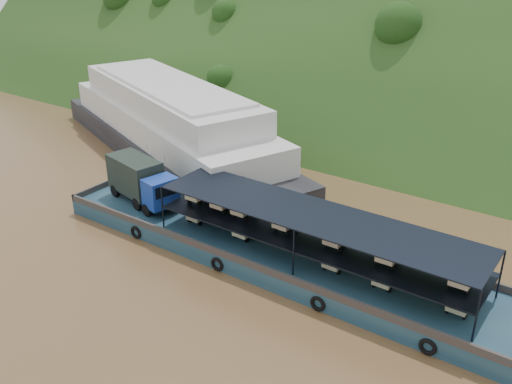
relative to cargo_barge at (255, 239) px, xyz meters
The scene contains 4 objects.
ground 1.23m from the cargo_barge, 124.63° to the left, with size 160.00×160.00×0.00m, color brown.
hillside 36.22m from the cargo_barge, 90.22° to the left, with size 140.00×28.00×28.00m, color #1E3B15.
cargo_barge is the anchor object (origin of this frame).
passenger_ferry 22.21m from the cargo_barge, 148.51° to the left, with size 39.48×23.16×7.82m.
Camera 1 is at (21.20, -29.80, 21.52)m, focal length 40.00 mm.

